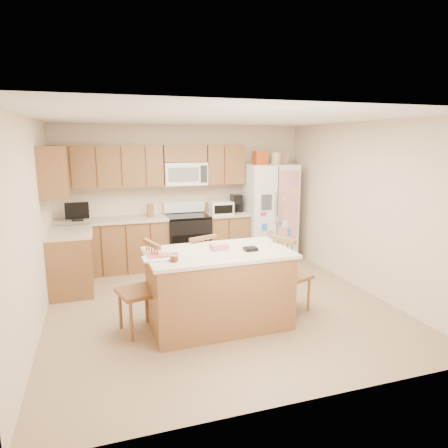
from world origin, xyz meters
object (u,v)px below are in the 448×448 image
object	(u,v)px
island	(218,288)
windsor_chair_back	(198,272)
windsor_chair_right	(290,276)
windsor_chair_left	(141,290)
stove	(188,239)
refrigerator	(269,211)

from	to	relation	value
island	windsor_chair_back	world-z (taller)	island
windsor_chair_right	island	bearing A→B (deg)	-174.04
windsor_chair_left	stove	bearing A→B (deg)	65.42
stove	refrigerator	xyz separation A→B (m)	(1.57, -0.06, 0.45)
windsor_chair_back	island	bearing A→B (deg)	-81.36
stove	windsor_chair_left	distance (m)	2.66
windsor_chair_back	windsor_chair_right	size ratio (longest dim) A/B	0.97
stove	windsor_chair_back	world-z (taller)	stove
refrigerator	stove	bearing A→B (deg)	177.70
stove	windsor_chair_back	size ratio (longest dim) A/B	1.13
island	windsor_chair_right	bearing A→B (deg)	5.96
windsor_chair_left	windsor_chair_back	size ratio (longest dim) A/B	1.07
windsor_chair_back	stove	bearing A→B (deg)	81.34
stove	island	world-z (taller)	stove
windsor_chair_back	windsor_chair_right	bearing A→B (deg)	-26.06
refrigerator	windsor_chair_left	world-z (taller)	refrigerator
windsor_chair_right	windsor_chair_back	bearing A→B (deg)	153.94
refrigerator	windsor_chair_right	xyz separation A→B (m)	(-0.75, -2.36, -0.43)
refrigerator	island	distance (m)	3.06
refrigerator	windsor_chair_right	distance (m)	2.51
windsor_chair_left	windsor_chair_right	size ratio (longest dim) A/B	1.04
windsor_chair_right	refrigerator	bearing A→B (deg)	72.36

